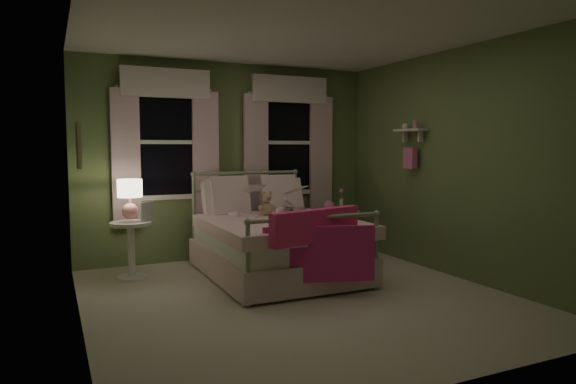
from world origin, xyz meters
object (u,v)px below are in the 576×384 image
child_right (282,191)px  teddy_bear (267,205)px  nightstand_left (131,242)px  table_lamp (130,195)px  nightstand_right (335,217)px  bed (275,242)px  child_left (240,194)px

child_right → teddy_bear: (-0.28, -0.16, -0.15)m
teddy_bear → nightstand_left: size_ratio=0.46×
teddy_bear → table_lamp: table_lamp is taller
teddy_bear → nightstand_right: (1.11, 0.26, -0.24)m
child_right → nightstand_right: child_right is taller
bed → teddy_bear: bed is taller
nightstand_left → nightstand_right: same height
child_right → nightstand_right: 0.92m
child_right → nightstand_left: bearing=-16.8°
table_lamp → nightstand_right: table_lamp is taller
nightstand_right → child_right: bearing=-173.0°
table_lamp → nightstand_right: bearing=-0.2°
nightstand_right → child_left: bearing=-175.8°
child_left → teddy_bear: child_left is taller
nightstand_left → table_lamp: table_lamp is taller
child_left → table_lamp: 1.27m
bed → table_lamp: bearing=161.0°
bed → child_left: 0.74m
child_right → teddy_bear: bearing=16.2°
teddy_bear → nightstand_right: 1.16m
child_left → teddy_bear: bearing=137.1°
child_right → bed: bearing=43.1°
bed → table_lamp: (-1.54, 0.53, 0.57)m
nightstand_left → teddy_bear: bearing=-9.9°
child_right → nightstand_right: size_ratio=1.18×
child_left → child_right: child_right is taller
teddy_bear → child_left: bearing=150.5°
table_lamp → teddy_bear: bearing=-9.9°
bed → nightstand_left: bearing=161.0°
child_left → nightstand_right: size_ratio=1.13×
child_right → teddy_bear: child_right is taller
nightstand_left → bed: bearing=-19.0°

